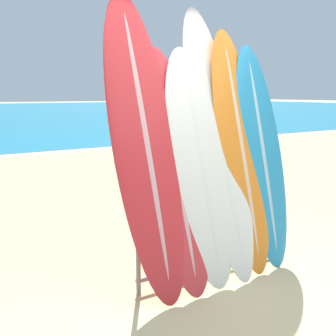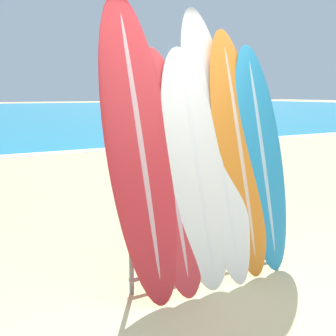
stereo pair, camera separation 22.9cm
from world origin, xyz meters
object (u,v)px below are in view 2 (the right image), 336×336
Objects in this scene: surfboard_slot_3 at (215,140)px; person_mid_beach at (136,124)px; surfboard_slot_1 at (170,168)px; surfboard_slot_5 at (261,156)px; surfboard_slot_2 at (195,165)px; surfboard_rack at (209,227)px; surfboard_slot_0 at (139,142)px; surfboard_slot_4 at (239,150)px.

surfboard_slot_3 is 7.12m from person_mid_beach.
surfboard_slot_5 reaches higher than surfboard_slot_1.
surfboard_slot_3 is (0.27, 0.09, 0.20)m from surfboard_slot_2.
surfboard_slot_1 is 0.99× the size of surfboard_slot_2.
surfboard_rack is 0.76× the size of surfboard_slot_1.
surfboard_slot_2 is 0.98× the size of surfboard_slot_5.
surfboard_slot_5 is 7.06m from person_mid_beach.
surfboard_slot_3 is (0.13, 0.12, 0.79)m from surfboard_rack.
surfboard_slot_0 reaches higher than surfboard_slot_5.
surfboard_slot_1 is at bearing -179.05° from surfboard_slot_4.
surfboard_slot_5 is at bearing -3.46° from surfboard_slot_0.
surfboard_slot_5 is (0.48, -0.09, -0.18)m from surfboard_slot_3.
surfboard_slot_4 is (0.36, 0.06, 0.68)m from surfboard_rack.
surfboard_slot_2 is at bearing -3.81° from surfboard_slot_1.
surfboard_slot_3 is at bearing 18.56° from surfboard_slot_2.
surfboard_slot_0 is 0.56m from surfboard_slot_2.
surfboard_slot_0 reaches higher than surfboard_slot_2.
person_mid_beach is at bearing 68.85° from surfboard_slot_1.
surfboard_slot_2 is 0.35m from surfboard_slot_3.
surfboard_slot_3 is at bearing 27.60° from person_mid_beach.
person_mid_beach is at bearing 66.81° from surfboard_slot_0.
surfboard_slot_3 is at bearing 169.82° from surfboard_slot_5.
surfboard_slot_3 is (0.77, 0.01, -0.02)m from surfboard_slot_0.
surfboard_rack is at bearing -137.77° from surfboard_slot_3.
surfboard_rack is 0.63× the size of surfboard_slot_3.
surfboard_slot_3 reaches higher than surfboard_slot_4.
surfboard_rack is at bearing -6.68° from surfboard_slot_1.
person_mid_beach is at bearing 71.82° from surfboard_rack.
surfboard_slot_2 is at bearing 25.81° from person_mid_beach.
surfboard_rack is 0.76× the size of surfboard_slot_2.
surfboard_slot_4 reaches higher than surfboard_slot_1.
surfboard_slot_2 is (0.51, -0.08, -0.22)m from surfboard_slot_0.
surfboard_slot_2 is 1.33× the size of person_mid_beach.
surfboard_slot_1 is at bearing -171.92° from surfboard_slot_3.
surfboard_slot_4 is 1.45× the size of person_mid_beach.
surfboard_slot_4 is at bearing 174.22° from surfboard_slot_5.
person_mid_beach is at bearing 74.42° from surfboard_slot_4.
surfboard_slot_4 is 1.06× the size of surfboard_slot_5.
surfboard_slot_0 is 0.35m from surfboard_slot_1.
surfboard_slot_4 is (0.50, 0.03, 0.09)m from surfboard_slot_2.
surfboard_slot_2 is (0.25, -0.02, 0.01)m from surfboard_slot_1.
surfboard_rack is 0.87m from surfboard_slot_5.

